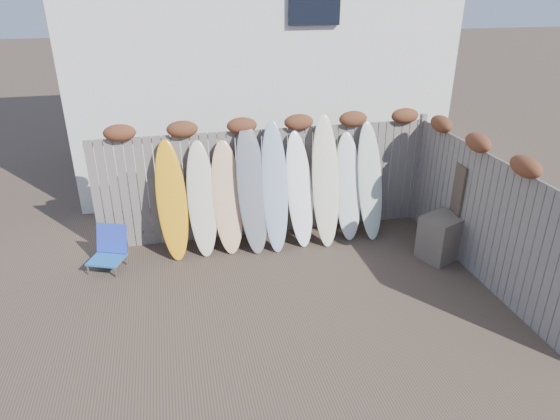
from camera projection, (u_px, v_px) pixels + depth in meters
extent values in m
plane|color=#493A2D|center=(298.00, 305.00, 7.34)|extent=(80.00, 80.00, 0.00)
cube|color=slate|center=(265.00, 183.00, 9.04)|extent=(6.00, 0.10, 2.00)
cube|color=slate|center=(417.00, 168.00, 9.63)|extent=(0.10, 0.10, 2.10)
ellipsoid|color=brown|center=(120.00, 133.00, 8.06)|extent=(0.52, 0.28, 0.28)
ellipsoid|color=brown|center=(182.00, 129.00, 8.26)|extent=(0.52, 0.28, 0.28)
ellipsoid|color=brown|center=(242.00, 126.00, 8.46)|extent=(0.52, 0.28, 0.28)
ellipsoid|color=brown|center=(299.00, 122.00, 8.67)|extent=(0.52, 0.28, 0.28)
ellipsoid|color=brown|center=(353.00, 119.00, 8.87)|extent=(0.52, 0.28, 0.28)
ellipsoid|color=brown|center=(405.00, 116.00, 9.07)|extent=(0.52, 0.28, 0.28)
cube|color=slate|center=(483.00, 218.00, 7.70)|extent=(0.10, 4.40, 2.00)
ellipsoid|color=brown|center=(526.00, 167.00, 6.61)|extent=(0.28, 0.56, 0.28)
ellipsoid|color=brown|center=(478.00, 142.00, 7.59)|extent=(0.28, 0.56, 0.28)
ellipsoid|color=brown|center=(441.00, 124.00, 8.56)|extent=(0.28, 0.56, 0.28)
cube|color=silver|center=(251.00, 42.00, 11.93)|extent=(8.00, 5.00, 6.00)
cube|color=#2266AE|center=(107.00, 259.00, 8.15)|extent=(0.66, 0.62, 0.03)
cube|color=blue|center=(112.00, 238.00, 8.26)|extent=(0.54, 0.34, 0.48)
cylinder|color=#B0AFB6|center=(88.00, 270.00, 8.05)|extent=(0.03, 0.03, 0.20)
cylinder|color=silver|center=(100.00, 257.00, 8.40)|extent=(0.03, 0.03, 0.20)
cylinder|color=#A9A9B0|center=(116.00, 272.00, 7.98)|extent=(0.03, 0.03, 0.20)
cylinder|color=#B6B7BD|center=(127.00, 260.00, 8.33)|extent=(0.03, 0.03, 0.20)
cube|color=#725C56|center=(441.00, 237.00, 8.46)|extent=(0.81, 0.76, 0.76)
cube|color=brown|center=(447.00, 202.00, 8.75)|extent=(0.19, 1.07, 1.61)
ellipsoid|color=orange|center=(172.00, 201.00, 8.34)|extent=(0.55, 0.74, 1.97)
ellipsoid|color=beige|center=(202.00, 199.00, 8.47)|extent=(0.49, 0.69, 1.92)
ellipsoid|color=#FFCF8D|center=(227.00, 198.00, 8.56)|extent=(0.55, 0.69, 1.90)
ellipsoid|color=slate|center=(252.00, 190.00, 8.53)|extent=(0.57, 0.80, 2.17)
ellipsoid|color=#95AAC7|center=(275.00, 187.00, 8.59)|extent=(0.51, 0.81, 2.20)
ellipsoid|color=white|center=(299.00, 190.00, 8.77)|extent=(0.52, 0.74, 1.99)
ellipsoid|color=beige|center=(326.00, 181.00, 8.77)|extent=(0.54, 0.83, 2.25)
ellipsoid|color=silver|center=(348.00, 187.00, 9.02)|extent=(0.52, 0.70, 1.89)
ellipsoid|color=beige|center=(370.00, 181.00, 9.01)|extent=(0.47, 0.74, 2.07)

